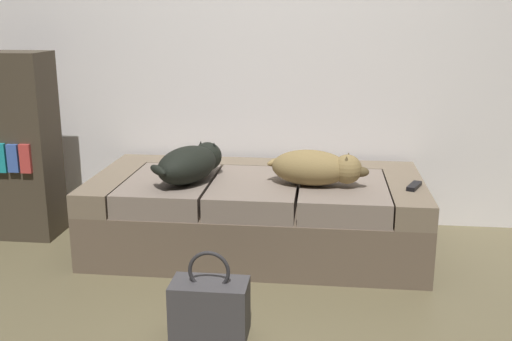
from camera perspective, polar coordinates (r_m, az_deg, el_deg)
ground_plane at (r=2.64m, az=-2.36°, el=-15.19°), size 10.00×10.00×0.00m
couch at (r=3.43m, az=0.10°, el=-4.04°), size 1.83×0.92×0.42m
dog_dark at (r=3.28m, az=-6.18°, el=0.68°), size 0.38×0.56×0.20m
dog_tan at (r=3.20m, az=5.72°, el=0.26°), size 0.56×0.30×0.19m
tv_remote at (r=3.26m, az=14.71°, el=-1.43°), size 0.10×0.16×0.02m
handbag at (r=2.58m, az=-4.38°, el=-12.78°), size 0.32×0.18×0.38m
bookshelf at (r=3.86m, az=-22.45°, el=2.17°), size 0.56×0.30×1.10m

